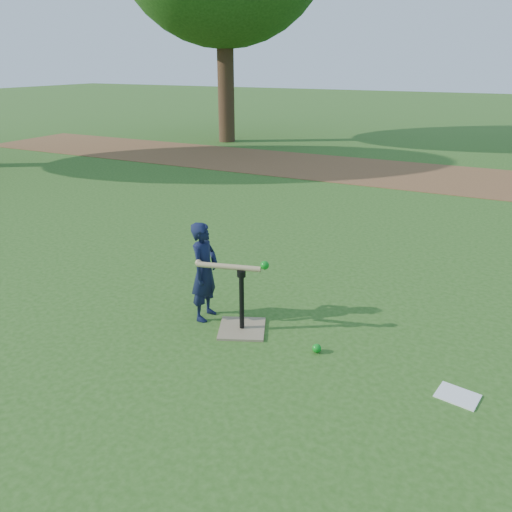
% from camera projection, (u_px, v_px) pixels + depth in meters
% --- Properties ---
extents(ground, '(80.00, 80.00, 0.00)m').
position_uv_depth(ground, '(257.00, 320.00, 4.93)').
color(ground, '#285116').
rests_on(ground, ground).
extents(dirt_strip, '(24.00, 3.00, 0.01)m').
position_uv_depth(dirt_strip, '(405.00, 174.00, 11.17)').
color(dirt_strip, brown).
rests_on(dirt_strip, ground).
extents(child, '(0.26, 0.37, 0.99)m').
position_uv_depth(child, '(204.00, 271.00, 4.81)').
color(child, black).
rests_on(child, ground).
extents(wiffle_ball_ground, '(0.08, 0.08, 0.08)m').
position_uv_depth(wiffle_ball_ground, '(317.00, 348.00, 4.37)').
color(wiffle_ball_ground, '#0C8A19').
rests_on(wiffle_ball_ground, ground).
extents(clipboard, '(0.34, 0.28, 0.01)m').
position_uv_depth(clipboard, '(458.00, 396.00, 3.81)').
color(clipboard, white).
rests_on(clipboard, ground).
extents(batting_tee, '(0.56, 0.56, 0.61)m').
position_uv_depth(batting_tee, '(242.00, 319.00, 4.71)').
color(batting_tee, '#8F7B5B').
rests_on(batting_tee, ground).
extents(swing_action, '(0.69, 0.24, 0.11)m').
position_uv_depth(swing_action, '(233.00, 266.00, 4.55)').
color(swing_action, tan).
rests_on(swing_action, ground).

